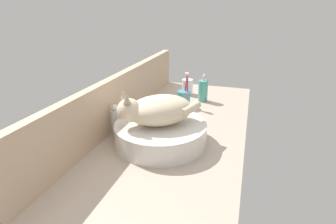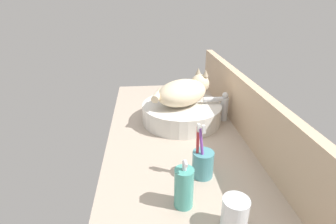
% 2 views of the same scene
% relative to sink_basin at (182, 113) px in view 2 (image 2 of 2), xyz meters
% --- Properties ---
extents(ground_plane, '(1.36, 0.58, 0.04)m').
position_rel_sink_basin_xyz_m(ground_plane, '(0.16, -0.03, -0.06)').
color(ground_plane, '#B2A08E').
extents(backsplash_panel, '(1.36, 0.04, 0.22)m').
position_rel_sink_basin_xyz_m(backsplash_panel, '(0.16, 0.24, 0.07)').
color(backsplash_panel, '#CCAD8C').
rests_on(backsplash_panel, ground_plane).
extents(sink_basin, '(0.36, 0.36, 0.08)m').
position_rel_sink_basin_xyz_m(sink_basin, '(0.00, 0.00, 0.00)').
color(sink_basin, silver).
rests_on(sink_basin, ground_plane).
extents(cat, '(0.29, 0.30, 0.14)m').
position_rel_sink_basin_xyz_m(cat, '(-0.01, 0.01, 0.10)').
color(cat, beige).
rests_on(cat, sink_basin).
extents(faucet, '(0.04, 0.12, 0.14)m').
position_rel_sink_basin_xyz_m(faucet, '(0.00, 0.18, 0.03)').
color(faucet, silver).
rests_on(faucet, ground_plane).
extents(soap_dispenser, '(0.05, 0.05, 0.15)m').
position_rel_sink_basin_xyz_m(soap_dispenser, '(0.53, -0.07, 0.02)').
color(soap_dispenser, teal).
rests_on(soap_dispenser, ground_plane).
extents(toothbrush_cup, '(0.07, 0.07, 0.19)m').
position_rel_sink_basin_xyz_m(toothbrush_cup, '(0.40, 0.01, 0.01)').
color(toothbrush_cup, teal).
rests_on(toothbrush_cup, ground_plane).
extents(water_glass, '(0.07, 0.07, 0.09)m').
position_rel_sink_basin_xyz_m(water_glass, '(0.62, 0.04, -0.00)').
color(water_glass, white).
rests_on(water_glass, ground_plane).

